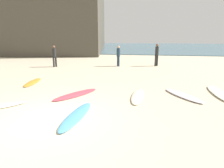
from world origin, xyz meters
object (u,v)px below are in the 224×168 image
object	(u,v)px
surfboard_6	(77,115)
beachgoer_far	(54,55)
beachgoer_near	(157,54)
surfboard_2	(183,95)
surfboard_5	(76,94)
beachgoer_mid	(118,55)
surfboard_7	(138,96)
surfboard_0	(33,82)
surfboard_3	(219,93)

from	to	relation	value
surfboard_6	beachgoer_far	xyz separation A→B (m)	(-4.97, 8.78, 0.89)
surfboard_6	beachgoer_near	distance (m)	11.01
surfboard_2	surfboard_6	size ratio (longest dim) A/B	0.94
surfboard_5	surfboard_6	xyz separation A→B (m)	(0.77, -2.05, 0.01)
surfboard_2	surfboard_5	bearing A→B (deg)	155.77
beachgoer_mid	surfboard_7	bearing A→B (deg)	-14.09
surfboard_0	surfboard_7	bearing A→B (deg)	154.60
beachgoer_mid	surfboard_0	bearing A→B (deg)	-57.83
surfboard_6	beachgoer_far	distance (m)	10.13
surfboard_5	beachgoer_near	bearing A→B (deg)	97.29
surfboard_5	beachgoer_mid	world-z (taller)	beachgoer_mid
surfboard_0	surfboard_5	bearing A→B (deg)	140.79
surfboard_0	surfboard_5	world-z (taller)	surfboard_0
surfboard_5	beachgoer_far	world-z (taller)	beachgoer_far
beachgoer_mid	surfboard_5	bearing A→B (deg)	-32.60
surfboard_5	surfboard_7	xyz separation A→B (m)	(2.55, 0.16, 0.01)
surfboard_7	beachgoer_far	size ratio (longest dim) A/B	1.23
surfboard_3	beachgoer_near	size ratio (longest dim) A/B	1.39
surfboard_3	surfboard_5	xyz separation A→B (m)	(-5.91, -1.11, -0.01)
surfboard_2	surfboard_7	xyz separation A→B (m)	(-1.81, -0.38, -0.00)
surfboard_2	beachgoer_mid	size ratio (longest dim) A/B	1.26
surfboard_7	beachgoer_mid	size ratio (longest dim) A/B	1.25
beachgoer_near	surfboard_0	bearing A→B (deg)	-179.68
beachgoer_far	surfboard_7	bearing A→B (deg)	77.53
surfboard_0	surfboard_6	world-z (taller)	surfboard_6
surfboard_0	beachgoer_near	xyz separation A→B (m)	(6.74, 6.87, 0.98)
surfboard_2	surfboard_7	distance (m)	1.85
surfboard_0	beachgoer_far	distance (m)	5.34
surfboard_7	beachgoer_near	xyz separation A→B (m)	(1.23, 8.33, 0.97)
surfboard_0	surfboard_6	xyz separation A→B (m)	(3.74, -3.67, 0.01)
beachgoer_near	beachgoer_far	world-z (taller)	beachgoer_near
surfboard_7	beachgoer_far	bearing A→B (deg)	139.08
beachgoer_far	beachgoer_near	bearing A→B (deg)	134.23
surfboard_6	surfboard_7	world-z (taller)	same
beachgoer_far	surfboard_6	bearing A→B (deg)	61.26
surfboard_7	surfboard_6	bearing A→B (deg)	-125.44
beachgoer_mid	surfboard_3	bearing A→B (deg)	10.04
surfboard_5	beachgoer_near	distance (m)	9.34
surfboard_0	beachgoer_mid	xyz separation A→B (m)	(3.69, 6.27, 0.88)
surfboard_7	beachgoer_mid	bearing A→B (deg)	106.61
beachgoer_near	beachgoer_far	bearing A→B (deg)	147.21
surfboard_6	beachgoer_mid	size ratio (longest dim) A/B	1.35
surfboard_0	surfboard_6	bearing A→B (deg)	124.90
surfboard_5	beachgoer_far	distance (m)	7.98
beachgoer_far	surfboard_0	bearing A→B (deg)	45.31
surfboard_0	beachgoer_near	bearing A→B (deg)	-145.05
surfboard_0	surfboard_3	bearing A→B (deg)	166.09
surfboard_2	beachgoer_far	size ratio (longest dim) A/B	1.24
surfboard_3	surfboard_6	size ratio (longest dim) A/B	1.12
surfboard_0	surfboard_2	size ratio (longest dim) A/B	0.93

